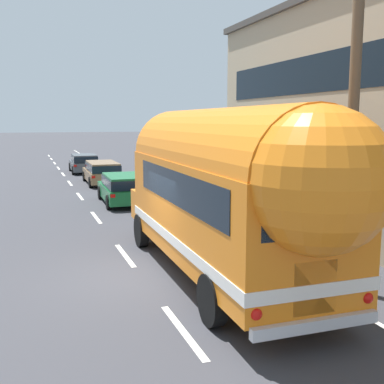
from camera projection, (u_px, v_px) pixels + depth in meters
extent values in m
plane|color=#38383D|center=(141.00, 276.00, 11.69)|extent=(300.00, 300.00, 0.00)
cube|color=silver|center=(183.00, 331.00, 8.64)|extent=(0.14, 2.40, 0.01)
cube|color=silver|center=(125.00, 255.00, 13.49)|extent=(0.14, 2.40, 0.01)
cube|color=silver|center=(96.00, 217.00, 18.76)|extent=(0.14, 2.40, 0.01)
cube|color=silver|center=(80.00, 196.00, 23.96)|extent=(0.14, 2.40, 0.01)
cube|color=silver|center=(70.00, 183.00, 29.00)|extent=(0.14, 2.40, 0.01)
cube|color=silver|center=(63.00, 174.00, 33.79)|extent=(0.14, 2.40, 0.01)
cube|color=silver|center=(58.00, 168.00, 38.19)|extent=(0.14, 2.40, 0.01)
cube|color=silver|center=(55.00, 163.00, 42.66)|extent=(0.14, 2.40, 0.01)
cube|color=silver|center=(51.00, 159.00, 47.38)|extent=(0.14, 2.40, 0.01)
cube|color=silver|center=(49.00, 156.00, 51.64)|extent=(0.14, 2.40, 0.01)
cube|color=silver|center=(155.00, 196.00, 24.06)|extent=(0.12, 80.00, 0.01)
cylinder|color=brown|center=(354.00, 101.00, 10.18)|extent=(0.24, 0.24, 8.50)
cube|color=orange|center=(222.00, 209.00, 11.22)|extent=(2.62, 8.00, 2.30)
cylinder|color=orange|center=(222.00, 161.00, 11.05)|extent=(2.57, 7.90, 2.45)
sphere|color=orange|center=(318.00, 181.00, 7.37)|extent=(2.40, 2.40, 2.40)
cube|color=orange|center=(168.00, 204.00, 15.66)|extent=(2.28, 1.33, 0.95)
cube|color=white|center=(221.00, 235.00, 11.32)|extent=(2.66, 8.04, 0.24)
cube|color=black|center=(227.00, 185.00, 10.85)|extent=(2.62, 6.20, 0.76)
cube|color=black|center=(317.00, 212.00, 7.43)|extent=(2.00, 0.11, 0.84)
cube|color=white|center=(314.00, 288.00, 7.61)|extent=(0.80, 0.07, 0.90)
cube|color=silver|center=(316.00, 325.00, 7.62)|extent=(2.34, 0.18, 0.20)
sphere|color=red|center=(256.00, 314.00, 7.31)|extent=(0.20, 0.20, 0.20)
sphere|color=red|center=(367.00, 298.00, 7.98)|extent=(0.20, 0.20, 0.20)
cube|color=black|center=(173.00, 166.00, 14.90)|extent=(2.14, 0.13, 0.96)
cube|color=silver|center=(163.00, 204.00, 16.32)|extent=(0.90, 0.11, 0.56)
cylinder|color=black|center=(141.00, 230.00, 14.39)|extent=(0.27, 1.00, 1.00)
cylinder|color=black|center=(212.00, 225.00, 15.14)|extent=(0.27, 1.00, 1.00)
cylinder|color=black|center=(212.00, 300.00, 8.81)|extent=(0.27, 1.00, 1.00)
cylinder|color=black|center=(319.00, 286.00, 9.55)|extent=(0.27, 1.00, 1.00)
cube|color=#196633|center=(123.00, 192.00, 21.97)|extent=(1.98, 4.32, 0.60)
cube|color=#196633|center=(125.00, 181.00, 21.44)|extent=(1.75, 3.06, 0.55)
cube|color=black|center=(125.00, 182.00, 21.44)|extent=(1.81, 3.10, 0.43)
cube|color=red|center=(113.00, 196.00, 19.68)|extent=(0.20, 0.05, 0.14)
cube|color=red|center=(151.00, 194.00, 20.18)|extent=(0.20, 0.05, 0.14)
cylinder|color=black|center=(100.00, 193.00, 23.07)|extent=(0.22, 0.65, 0.64)
cylinder|color=black|center=(136.00, 191.00, 23.62)|extent=(0.22, 0.65, 0.64)
cylinder|color=black|center=(109.00, 202.00, 20.38)|extent=(0.22, 0.65, 0.64)
cylinder|color=black|center=(149.00, 200.00, 20.93)|extent=(0.22, 0.65, 0.64)
cube|color=olive|center=(102.00, 175.00, 28.75)|extent=(1.89, 4.69, 0.60)
cube|color=olive|center=(103.00, 167.00, 28.22)|extent=(1.67, 3.44, 0.55)
cube|color=black|center=(103.00, 167.00, 28.23)|extent=(1.73, 3.48, 0.43)
cube|color=red|center=(93.00, 177.00, 26.28)|extent=(0.20, 0.04, 0.14)
cube|color=red|center=(121.00, 176.00, 26.79)|extent=(0.20, 0.04, 0.14)
cylinder|color=black|center=(84.00, 176.00, 30.03)|extent=(0.21, 0.64, 0.64)
cylinder|color=black|center=(112.00, 175.00, 30.59)|extent=(0.21, 0.64, 0.64)
cylinder|color=black|center=(91.00, 182.00, 26.98)|extent=(0.21, 0.64, 0.64)
cylinder|color=black|center=(121.00, 181.00, 27.54)|extent=(0.21, 0.64, 0.64)
cube|color=#474C51|center=(84.00, 165.00, 35.00)|extent=(1.91, 4.25, 0.60)
cube|color=#474C51|center=(84.00, 158.00, 34.47)|extent=(1.68, 2.80, 0.55)
cube|color=black|center=(84.00, 159.00, 34.47)|extent=(1.74, 2.84, 0.43)
cube|color=red|center=(75.00, 166.00, 32.74)|extent=(0.20, 0.04, 0.14)
cube|color=red|center=(98.00, 165.00, 33.24)|extent=(0.20, 0.04, 0.14)
cylinder|color=black|center=(70.00, 167.00, 36.07)|extent=(0.21, 0.64, 0.64)
cylinder|color=black|center=(93.00, 166.00, 36.62)|extent=(0.21, 0.64, 0.64)
cylinder|color=black|center=(73.00, 170.00, 33.43)|extent=(0.21, 0.64, 0.64)
cylinder|color=black|center=(98.00, 170.00, 33.98)|extent=(0.21, 0.64, 0.64)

